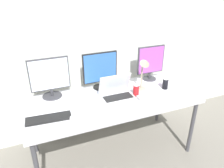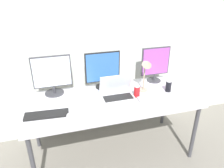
# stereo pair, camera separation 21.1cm
# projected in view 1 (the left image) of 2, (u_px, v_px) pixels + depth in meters

# --- Properties ---
(ground_plane) EXTENTS (16.00, 16.00, 0.00)m
(ground_plane) POSITION_uv_depth(u_px,v_px,m) (112.00, 151.00, 2.70)
(ground_plane) COLOR gray
(wall_back) EXTENTS (7.00, 0.08, 2.60)m
(wall_back) POSITION_uv_depth(u_px,v_px,m) (94.00, 36.00, 2.62)
(wall_back) COLOR silver
(wall_back) RESTS_ON ground
(work_desk) EXTENTS (1.85, 0.82, 0.74)m
(work_desk) POSITION_uv_depth(u_px,v_px,m) (112.00, 103.00, 2.40)
(work_desk) COLOR #424247
(work_desk) RESTS_ON ground
(monitor_left) EXTENTS (0.42, 0.21, 0.45)m
(monitor_left) POSITION_uv_depth(u_px,v_px,m) (50.00, 77.00, 2.33)
(monitor_left) COLOR #38383D
(monitor_left) RESTS_ON work_desk
(monitor_center) EXTENTS (0.41, 0.18, 0.44)m
(monitor_center) POSITION_uv_depth(u_px,v_px,m) (100.00, 70.00, 2.52)
(monitor_center) COLOR black
(monitor_center) RESTS_ON work_desk
(monitor_right) EXTENTS (0.36, 0.18, 0.44)m
(monitor_right) POSITION_uv_depth(u_px,v_px,m) (151.00, 62.00, 2.74)
(monitor_right) COLOR #38383D
(monitor_right) RESTS_ON work_desk
(laptop_silver) EXTENTS (0.36, 0.25, 0.26)m
(laptop_silver) POSITION_uv_depth(u_px,v_px,m) (116.00, 92.00, 2.39)
(laptop_silver) COLOR silver
(laptop_silver) RESTS_ON work_desk
(keyboard_main) EXTENTS (0.42, 0.16, 0.02)m
(keyboard_main) POSITION_uv_depth(u_px,v_px,m) (49.00, 118.00, 2.03)
(keyboard_main) COLOR black
(keyboard_main) RESTS_ON work_desk
(keyboard_aux) EXTENTS (0.43, 0.16, 0.02)m
(keyboard_aux) POSITION_uv_depth(u_px,v_px,m) (156.00, 96.00, 2.41)
(keyboard_aux) COLOR #B2B2B7
(keyboard_aux) RESTS_ON work_desk
(mouse_by_keyboard) EXTENTS (0.08, 0.10, 0.04)m
(mouse_by_keyboard) POSITION_uv_depth(u_px,v_px,m) (73.00, 118.00, 2.02)
(mouse_by_keyboard) COLOR silver
(mouse_by_keyboard) RESTS_ON work_desk
(soda_can_near_keyboard) EXTENTS (0.07, 0.07, 0.13)m
(soda_can_near_keyboard) POSITION_uv_depth(u_px,v_px,m) (165.00, 84.00, 2.57)
(soda_can_near_keyboard) COLOR black
(soda_can_near_keyboard) RESTS_ON work_desk
(soda_can_by_laptop) EXTENTS (0.07, 0.07, 0.13)m
(soda_can_by_laptop) POSITION_uv_depth(u_px,v_px,m) (136.00, 90.00, 2.42)
(soda_can_by_laptop) COLOR red
(soda_can_by_laptop) RESTS_ON work_desk
(desk_lamp) EXTENTS (0.11, 0.18, 0.41)m
(desk_lamp) POSITION_uv_depth(u_px,v_px,m) (144.00, 68.00, 2.43)
(desk_lamp) COLOR tan
(desk_lamp) RESTS_ON work_desk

